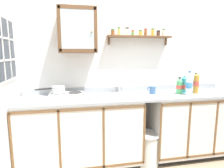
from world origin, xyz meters
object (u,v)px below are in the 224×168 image
at_px(bottle_soda_green_2, 179,86).
at_px(hot_plate_stove, 67,96).
at_px(mug, 152,90).
at_px(wall_cabinet, 77,31).
at_px(sink, 123,96).
at_px(bottle_detergent_teal_1, 184,85).
at_px(trash_bin, 148,148).
at_px(bottle_juice_amber_0, 196,83).
at_px(bottle_water_clear_4, 189,84).
at_px(saucepan, 58,89).
at_px(bottle_opaque_white_3, 195,83).

bearing_deg(bottle_soda_green_2, hot_plate_stove, 179.13).
xyz_separation_m(mug, wall_cabinet, (-1.00, 0.09, 0.78)).
relative_size(sink, hot_plate_stove, 1.27).
xyz_separation_m(bottle_detergent_teal_1, trash_bin, (-0.59, -0.17, -0.81)).
bearing_deg(bottle_juice_amber_0, bottle_water_clear_4, -154.08).
bearing_deg(wall_cabinet, bottle_water_clear_4, -9.79).
bearing_deg(bottle_detergent_teal_1, hot_plate_stove, -179.14).
relative_size(bottle_water_clear_4, mug, 2.95).
distance_m(saucepan, trash_bin, 1.41).
bearing_deg(saucepan, trash_bin, -8.16).
distance_m(bottle_detergent_teal_1, bottle_soda_green_2, 0.11).
bearing_deg(hot_plate_stove, wall_cabinet, 39.71).
bearing_deg(bottle_juice_amber_0, sink, 175.73).
height_order(bottle_opaque_white_3, mug, bottle_opaque_white_3).
relative_size(saucepan, bottle_juice_amber_0, 1.14).
height_order(hot_plate_stove, bottle_detergent_teal_1, bottle_detergent_teal_1).
bearing_deg(trash_bin, bottle_soda_green_2, 14.16).
bearing_deg(mug, trash_bin, -123.09).
height_order(sink, bottle_water_clear_4, sink).
bearing_deg(bottle_water_clear_4, bottle_soda_green_2, 129.49).
bearing_deg(saucepan, mug, 1.13).
relative_size(bottle_juice_amber_0, mug, 2.75).
height_order(hot_plate_stove, wall_cabinet, wall_cabinet).
bearing_deg(bottle_soda_green_2, bottle_detergent_teal_1, 25.10).
relative_size(mug, wall_cabinet, 0.20).
height_order(saucepan, bottle_opaque_white_3, bottle_opaque_white_3).
height_order(bottle_water_clear_4, mug, bottle_water_clear_4).
height_order(bottle_detergent_teal_1, bottle_opaque_white_3, bottle_opaque_white_3).
height_order(sink, bottle_juice_amber_0, sink).
bearing_deg(bottle_opaque_white_3, bottle_soda_green_2, -165.02).
distance_m(saucepan, bottle_water_clear_4, 1.71).
bearing_deg(wall_cabinet, bottle_juice_amber_0, -5.95).
height_order(sink, bottle_soda_green_2, sink).
distance_m(bottle_juice_amber_0, bottle_opaque_white_3, 0.11).
xyz_separation_m(bottle_juice_amber_0, trash_bin, (-0.74, -0.11, -0.84)).
distance_m(bottle_juice_amber_0, bottle_soda_green_2, 0.25).
height_order(mug, trash_bin, mug).
relative_size(hot_plate_stove, bottle_soda_green_2, 1.81).
relative_size(bottle_soda_green_2, mug, 2.12).
bearing_deg(sink, trash_bin, -32.12).
bearing_deg(bottle_water_clear_4, mug, 159.97).
bearing_deg(saucepan, hot_plate_stove, -8.98).
relative_size(bottle_soda_green_2, bottle_opaque_white_3, 0.83).
distance_m(hot_plate_stove, bottle_juice_amber_0, 1.77).
height_order(mug, wall_cabinet, wall_cabinet).
xyz_separation_m(bottle_detergent_teal_1, bottle_opaque_white_3, (0.20, 0.03, 0.01)).
bearing_deg(saucepan, bottle_detergent_teal_1, 0.24).
xyz_separation_m(bottle_detergent_teal_1, mug, (-0.47, 0.02, -0.06)).
bearing_deg(wall_cabinet, sink, -8.88).
xyz_separation_m(hot_plate_stove, bottle_soda_green_2, (1.52, -0.02, 0.07)).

